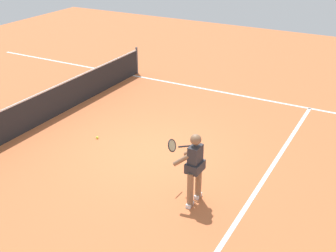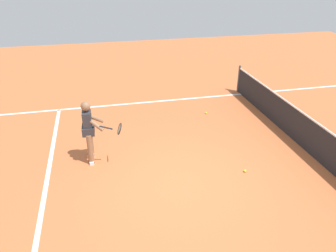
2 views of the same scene
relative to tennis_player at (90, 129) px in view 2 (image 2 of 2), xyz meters
name	(u,v)px [view 2 (image 2 of 2)]	position (x,y,z in m)	size (l,w,h in m)	color
ground_plane	(180,183)	(1.39, 1.85, -0.85)	(28.59, 28.59, 0.00)	#C66638
service_line_marking	(43,201)	(1.39, -1.04, -0.84)	(9.37, 0.10, 0.01)	white
sideline_left_marking	(146,102)	(-3.30, 1.85, -0.84)	(0.10, 19.99, 0.01)	white
court_net	(324,147)	(1.39, 5.39, -0.39)	(10.05, 0.08, 0.99)	#4C4C51
tennis_player	(90,129)	(0.00, 0.00, 0.00)	(0.79, 0.92, 1.55)	#8C6647
tennis_ball_near	(245,171)	(1.33, 3.44, -0.81)	(0.07, 0.07, 0.07)	#D1E533
tennis_ball_mid	(206,113)	(-1.94, 3.59, -0.81)	(0.07, 0.07, 0.07)	#D1E533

